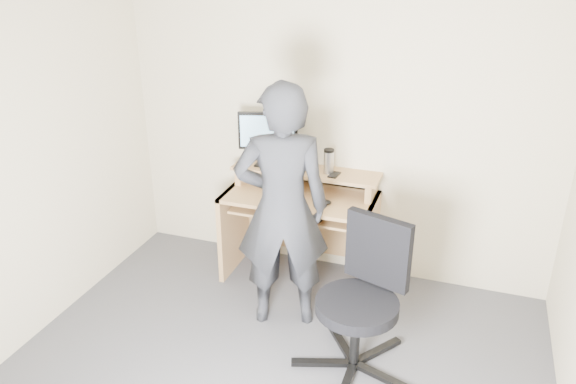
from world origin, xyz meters
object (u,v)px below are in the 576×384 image
Objects in this scene: monitor at (268,134)px; person at (282,209)px; office_chair at (364,293)px; desk at (303,214)px.

person is at bearing -79.01° from monitor.
monitor reaches higher than office_chair.
desk is 2.58× the size of monitor.
monitor is 0.85m from person.
office_chair is at bearing -53.39° from desk.
office_chair reaches higher than desk.
monitor is 1.58m from office_chair.
office_chair is 0.81m from person.
person is (-0.66, 0.31, 0.35)m from office_chair.
person is at bearing -85.18° from desk.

